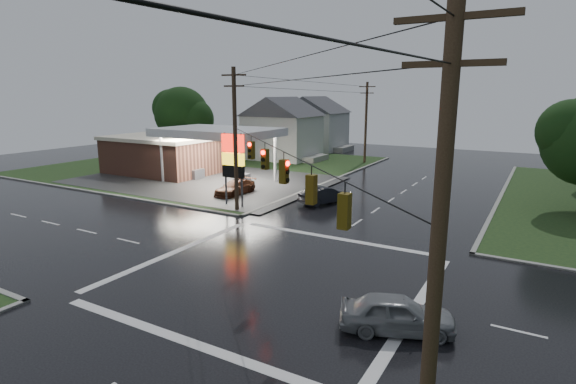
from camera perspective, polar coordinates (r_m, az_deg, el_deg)
The scene contains 14 objects.
ground at distance 23.24m, azimuth -1.35°, elevation -10.56°, with size 120.00×120.00×0.00m, color black.
grass_nw at distance 58.48m, azimuth -9.98°, elevation 3.36°, with size 36.00×36.00×0.08m, color #183216.
gas_station at distance 53.28m, azimuth -14.15°, elevation 5.02°, with size 26.20×18.00×5.60m.
pylon_sign at distance 36.35m, azimuth -6.98°, elevation 4.33°, with size 2.00×0.35×6.00m.
utility_pole_nw at distance 34.75m, azimuth -6.72°, elevation 6.81°, with size 2.20×0.32×11.00m.
utility_pole_se at distance 9.53m, azimuth 18.34°, elevation -8.85°, with size 2.20×0.32×11.00m.
utility_pole_n at distance 60.04m, azimuth 9.87°, elevation 8.81°, with size 2.20×0.32×10.50m.
traffic_signals at distance 21.52m, azimuth -1.42°, elevation 5.50°, with size 26.87×26.87×1.47m.
house_near at distance 63.21m, azimuth -0.69°, elevation 8.20°, with size 11.05×8.48×8.60m.
house_far at distance 74.21m, azimuth 3.41°, elevation 8.81°, with size 11.05×8.48×8.60m.
tree_nw_behind at distance 66.03m, azimuth -13.25°, elevation 9.60°, with size 8.93×7.60×10.00m.
car_north at distance 37.74m, azimuth 4.60°, elevation -0.37°, with size 1.56×4.47×1.47m, color black.
car_crossing at distance 18.45m, azimuth 13.68°, elevation -14.78°, with size 1.77×4.41×1.50m, color gray.
car_pump at distance 41.16m, azimuth -6.74°, elevation 0.56°, with size 1.86×4.58×1.33m, color #532613.
Camera 1 is at (11.13, -18.27, 9.08)m, focal length 28.00 mm.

